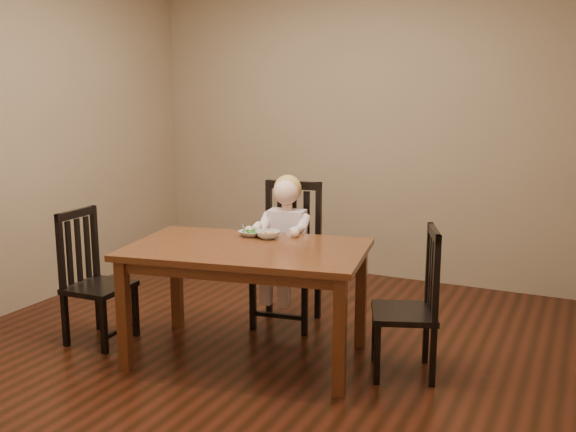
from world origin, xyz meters
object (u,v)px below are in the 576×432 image
at_px(bowl_veg, 268,235).
at_px(bowl_peas, 251,233).
at_px(toddler, 286,237).
at_px(chair_child, 288,256).
at_px(chair_left, 94,279).
at_px(chair_right, 412,305).
at_px(dining_table, 247,260).

bearing_deg(bowl_veg, bowl_peas, 175.64).
relative_size(toddler, bowl_peas, 3.89).
distance_m(chair_child, chair_left, 1.37).
bearing_deg(bowl_veg, chair_left, -158.03).
bearing_deg(chair_right, chair_left, 80.70).
distance_m(dining_table, toddler, 0.66).
bearing_deg(toddler, chair_left, 30.91).
relative_size(chair_child, chair_right, 1.15).
distance_m(chair_child, chair_right, 1.16).
xyz_separation_m(chair_child, bowl_veg, (0.07, -0.46, 0.26)).
xyz_separation_m(toddler, bowl_veg, (0.06, -0.40, 0.11)).
height_order(chair_right, bowl_veg, chair_right).
relative_size(dining_table, bowl_peas, 10.43).
relative_size(chair_child, bowl_veg, 6.63).
height_order(dining_table, bowl_veg, bowl_veg).
distance_m(bowl_peas, bowl_veg, 0.13).
xyz_separation_m(dining_table, bowl_veg, (0.02, 0.25, 0.11)).
distance_m(dining_table, bowl_veg, 0.27).
height_order(chair_left, bowl_peas, chair_left).
bearing_deg(dining_table, toddler, 93.82).
distance_m(dining_table, chair_child, 0.72).
bearing_deg(bowl_veg, chair_child, 98.90).
bearing_deg(dining_table, chair_right, 11.99).
bearing_deg(dining_table, bowl_peas, 113.70).
relative_size(chair_left, bowl_veg, 5.80).
distance_m(chair_right, toddler, 1.15).
bearing_deg(chair_child, bowl_peas, 73.56).
bearing_deg(chair_child, chair_left, 32.79).
distance_m(dining_table, chair_right, 1.04).
xyz_separation_m(chair_left, bowl_peas, (0.96, 0.45, 0.32)).
bearing_deg(dining_table, bowl_veg, 85.43).
xyz_separation_m(chair_child, toddler, (0.01, -0.05, 0.16)).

